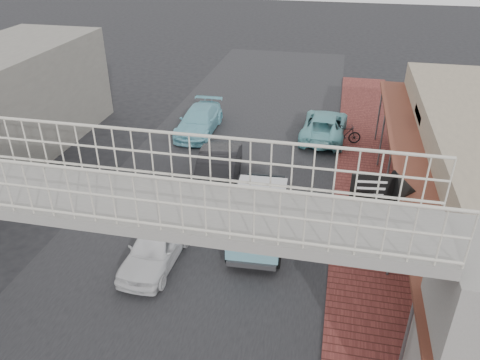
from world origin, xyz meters
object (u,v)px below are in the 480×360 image
at_px(arrow_sign, 401,192).
at_px(angkot_curb, 324,126).
at_px(angkot_van, 259,213).
at_px(motorcycle_far, 345,134).
at_px(white_hatchback, 156,246).
at_px(angkot_far, 199,120).
at_px(motorcycle_near, 379,194).
at_px(dark_sedan, 218,171).
at_px(street_clock, 432,302).

bearing_deg(arrow_sign, angkot_curb, 97.47).
distance_m(angkot_van, motorcycle_far, 9.63).
xyz_separation_m(white_hatchback, arrow_sign, (7.67, 1.41, 2.27)).
height_order(white_hatchback, arrow_sign, arrow_sign).
relative_size(angkot_far, motorcycle_near, 2.62).
height_order(white_hatchback, angkot_curb, angkot_curb).
bearing_deg(angkot_curb, angkot_far, 8.90).
bearing_deg(angkot_far, dark_sedan, -66.89).
distance_m(angkot_far, street_clock, 17.19).
distance_m(dark_sedan, arrow_sign, 8.25).
relative_size(dark_sedan, angkot_curb, 0.99).
height_order(motorcycle_near, arrow_sign, arrow_sign).
distance_m(angkot_far, arrow_sign, 13.69).
bearing_deg(street_clock, white_hatchback, 177.30).
distance_m(angkot_van, street_clock, 6.94).
relative_size(angkot_van, street_clock, 1.41).
relative_size(dark_sedan, motorcycle_near, 2.70).
bearing_deg(motorcycle_near, dark_sedan, 111.52).
bearing_deg(angkot_far, angkot_curb, 5.42).
bearing_deg(motorcycle_far, dark_sedan, 127.70).
xyz_separation_m(angkot_curb, arrow_sign, (2.72, -10.39, 2.25)).
bearing_deg(angkot_far, arrow_sign, -46.44).
height_order(white_hatchback, street_clock, street_clock).
distance_m(motorcycle_far, street_clock, 14.19).
height_order(angkot_curb, motorcycle_far, angkot_curb).
xyz_separation_m(angkot_far, arrow_sign, (9.44, -9.66, 2.25)).
bearing_deg(angkot_far, white_hatchback, -81.70).
bearing_deg(angkot_curb, arrow_sign, 107.33).
relative_size(angkot_far, angkot_van, 1.14).
distance_m(dark_sedan, motorcycle_far, 7.75).
xyz_separation_m(white_hatchback, angkot_far, (-1.77, 11.07, 0.02)).
xyz_separation_m(dark_sedan, motorcycle_far, (5.30, 5.65, -0.19)).
bearing_deg(motorcycle_near, street_clock, -153.76).
distance_m(white_hatchback, arrow_sign, 8.12).
relative_size(angkot_curb, angkot_van, 1.19).
distance_m(white_hatchback, motorcycle_far, 12.58).
distance_m(motorcycle_far, arrow_sign, 10.02).
xyz_separation_m(angkot_far, motorcycle_near, (9.29, -5.77, -0.11)).
relative_size(angkot_far, motorcycle_far, 2.83).
bearing_deg(white_hatchback, angkot_curb, 69.07).
relative_size(white_hatchback, arrow_sign, 1.08).
xyz_separation_m(dark_sedan, angkot_curb, (4.20, 6.43, -0.11)).
bearing_deg(arrow_sign, angkot_far, 127.17).
relative_size(white_hatchback, angkot_van, 0.93).
xyz_separation_m(motorcycle_near, motorcycle_far, (-1.46, 5.73, 0.03)).
height_order(angkot_curb, street_clock, street_clock).
distance_m(angkot_curb, angkot_van, 10.12).
xyz_separation_m(white_hatchback, angkot_van, (3.18, 1.85, 0.59)).
height_order(angkot_curb, angkot_far, angkot_far).
bearing_deg(dark_sedan, angkot_far, 108.01).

